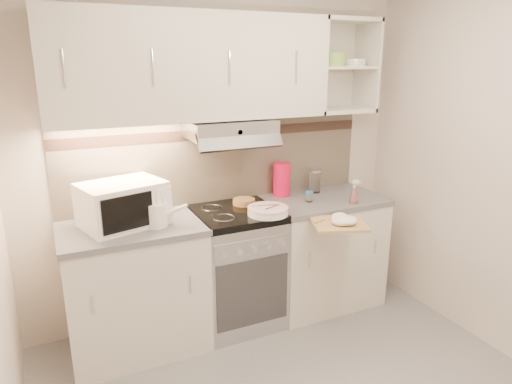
# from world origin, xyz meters

# --- Properties ---
(room_shell) EXTENTS (3.04, 2.84, 2.52)m
(room_shell) POSITION_xyz_m (0.00, 0.37, 1.63)
(room_shell) COLOR beige
(room_shell) RESTS_ON ground
(base_cabinet_left) EXTENTS (0.90, 0.60, 0.86)m
(base_cabinet_left) POSITION_xyz_m (-0.75, 1.10, 0.43)
(base_cabinet_left) COLOR silver
(base_cabinet_left) RESTS_ON ground
(worktop_left) EXTENTS (0.92, 0.62, 0.04)m
(worktop_left) POSITION_xyz_m (-0.75, 1.10, 0.88)
(worktop_left) COLOR slate
(worktop_left) RESTS_ON base_cabinet_left
(base_cabinet_right) EXTENTS (0.90, 0.60, 0.86)m
(base_cabinet_right) POSITION_xyz_m (0.75, 1.10, 0.43)
(base_cabinet_right) COLOR silver
(base_cabinet_right) RESTS_ON ground
(worktop_right) EXTENTS (0.92, 0.62, 0.04)m
(worktop_right) POSITION_xyz_m (0.75, 1.10, 0.88)
(worktop_right) COLOR slate
(worktop_right) RESTS_ON base_cabinet_right
(electric_range) EXTENTS (0.60, 0.60, 0.90)m
(electric_range) POSITION_xyz_m (0.00, 1.10, 0.45)
(electric_range) COLOR #B7B7BC
(electric_range) RESTS_ON ground
(microwave) EXTENTS (0.59, 0.50, 0.29)m
(microwave) POSITION_xyz_m (-0.78, 1.13, 1.04)
(microwave) COLOR white
(microwave) RESTS_ON worktop_left
(watering_can) EXTENTS (0.28, 0.18, 0.25)m
(watering_can) POSITION_xyz_m (-0.59, 1.01, 0.99)
(watering_can) COLOR white
(watering_can) RESTS_ON worktop_left
(plate_stack) EXTENTS (0.29, 0.29, 0.06)m
(plate_stack) POSITION_xyz_m (0.17, 0.92, 0.93)
(plate_stack) COLOR white
(plate_stack) RESTS_ON electric_range
(bread_loaf) EXTENTS (0.17, 0.17, 0.04)m
(bread_loaf) POSITION_xyz_m (0.11, 1.21, 0.92)
(bread_loaf) COLOR #AF603F
(bread_loaf) RESTS_ON electric_range
(pink_pitcher) EXTENTS (0.14, 0.13, 0.27)m
(pink_pitcher) POSITION_xyz_m (0.48, 1.29, 1.03)
(pink_pitcher) COLOR #E40C3E
(pink_pitcher) RESTS_ON worktop_right
(glass_jar) EXTENTS (0.10, 0.10, 0.19)m
(glass_jar) POSITION_xyz_m (0.77, 1.26, 1.00)
(glass_jar) COLOR white
(glass_jar) RESTS_ON worktop_right
(spice_jar) EXTENTS (0.06, 0.06, 0.08)m
(spice_jar) POSITION_xyz_m (0.59, 1.05, 0.94)
(spice_jar) COLOR silver
(spice_jar) RESTS_ON worktop_right
(spray_bottle) EXTENTS (0.07, 0.07, 0.20)m
(spray_bottle) POSITION_xyz_m (0.88, 0.88, 0.98)
(spray_bottle) COLOR #D7858D
(spray_bottle) RESTS_ON worktop_right
(cutting_board) EXTENTS (0.44, 0.42, 0.02)m
(cutting_board) POSITION_xyz_m (0.56, 0.61, 0.87)
(cutting_board) COLOR tan
(cutting_board) RESTS_ON base_cabinet_right
(dish_towel) EXTENTS (0.30, 0.27, 0.06)m
(dish_towel) POSITION_xyz_m (0.57, 0.62, 0.91)
(dish_towel) COLOR white
(dish_towel) RESTS_ON cutting_board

